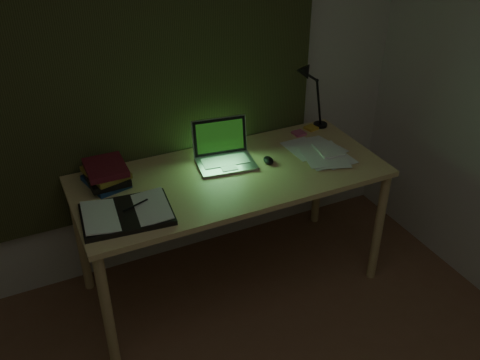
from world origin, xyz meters
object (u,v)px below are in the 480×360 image
at_px(book_stack, 106,174).
at_px(loose_papers, 320,151).
at_px(desk, 231,231).
at_px(open_textbook, 127,213).
at_px(desk_lamp, 323,91).
at_px(laptop, 226,147).

bearing_deg(book_stack, loose_papers, -8.64).
relative_size(desk, open_textbook, 3.98).
height_order(desk, desk_lamp, desk_lamp).
distance_m(open_textbook, loose_papers, 1.23).
relative_size(book_stack, desk_lamp, 0.51).
relative_size(desk, book_stack, 7.11).
bearing_deg(desk, open_textbook, -166.61).
relative_size(open_textbook, loose_papers, 1.37).
relative_size(laptop, desk_lamp, 0.76).
bearing_deg(laptop, open_textbook, -151.07).
xyz_separation_m(book_stack, loose_papers, (1.23, -0.19, -0.06)).
bearing_deg(laptop, desk_lamp, 22.71).
height_order(laptop, loose_papers, laptop).
distance_m(desk, laptop, 0.52).
height_order(desk, loose_papers, loose_papers).
xyz_separation_m(laptop, open_textbook, (-0.65, -0.25, -0.10)).
height_order(desk, open_textbook, open_textbook).
height_order(laptop, book_stack, laptop).
relative_size(loose_papers, desk_lamp, 0.66).
distance_m(laptop, desk_lamp, 0.80).
height_order(book_stack, loose_papers, book_stack).
bearing_deg(book_stack, laptop, -7.47).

